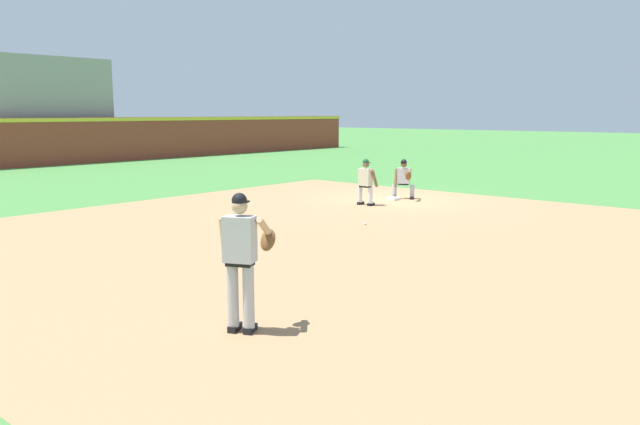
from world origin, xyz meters
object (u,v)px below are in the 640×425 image
(pitcher, at_px, (242,254))
(baserunner, at_px, (366,180))
(first_base_bag, at_px, (393,199))
(baseball, at_px, (365,224))
(first_baseman, at_px, (404,177))

(pitcher, xyz_separation_m, baserunner, (10.25, 5.61, -0.27))
(first_base_bag, height_order, baseball, first_base_bag)
(first_base_bag, distance_m, baseball, 4.84)
(pitcher, relative_size, first_baseman, 1.39)
(baserunner, bearing_deg, first_base_bag, 0.67)
(first_base_bag, bearing_deg, first_baseman, -16.99)
(first_base_bag, distance_m, pitcher, 13.12)
(first_baseman, height_order, baserunner, baserunner)
(first_base_bag, height_order, baserunner, baserunner)
(first_base_bag, height_order, pitcher, pitcher)
(baserunner, bearing_deg, first_baseman, -3.30)
(first_baseman, xyz_separation_m, baserunner, (-1.99, 0.11, 0.06))
(baseball, height_order, first_baseman, first_baseman)
(first_base_bag, bearing_deg, baseball, -154.33)
(baseball, distance_m, first_baseman, 5.23)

